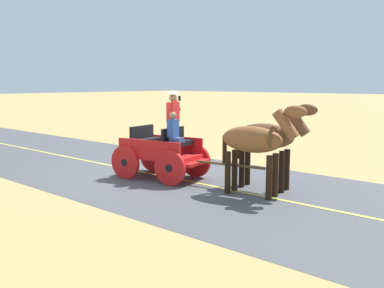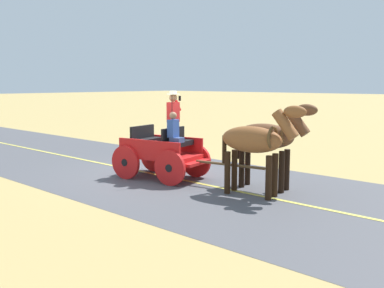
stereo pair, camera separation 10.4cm
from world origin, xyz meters
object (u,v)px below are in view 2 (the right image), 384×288
Objects in this scene: horse_near_side at (269,138)px; traffic_cone at (138,144)px; horse_off_side at (256,142)px; horse_drawn_carriage at (163,150)px.

horse_near_side is 7.81m from traffic_cone.
horse_near_side is 4.42× the size of traffic_cone.
horse_drawn_carriage is at bearing -87.80° from horse_off_side.
horse_drawn_carriage is 3.10m from horse_off_side.
horse_near_side is at bearing 74.63° from traffic_cone.
horse_near_side is (-0.90, 2.92, 0.51)m from horse_drawn_carriage.
horse_off_side is (-0.12, 3.05, 0.51)m from horse_drawn_carriage.
horse_drawn_carriage reaches higher than horse_near_side.
horse_drawn_carriage is 5.44m from traffic_cone.
horse_near_side and horse_off_side have the same top height.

